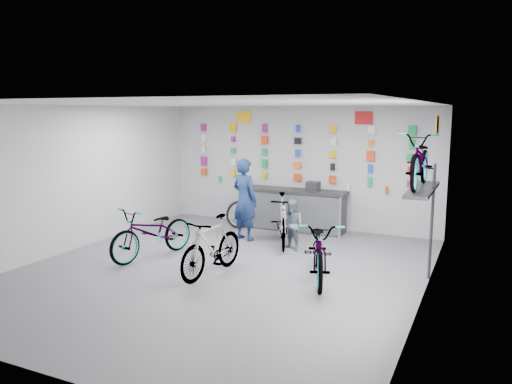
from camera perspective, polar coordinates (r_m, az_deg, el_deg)
The scene contains 21 objects.
floor at distance 9.22m, azimuth -4.07°, elevation -8.96°, with size 8.00×8.00×0.00m, color #56565B.
ceiling at distance 8.76m, azimuth -4.29°, elevation 10.02°, with size 8.00×8.00×0.00m, color white.
wall_back at distance 12.48m, azimuth 4.87°, elevation 2.87°, with size 7.00×7.00×0.00m, color #AAAAAC.
wall_front at distance 5.80m, azimuth -24.02°, elevation -5.30°, with size 7.00×7.00×0.00m, color #AAAAAC.
wall_left at distance 11.00m, azimuth -20.28°, elevation 1.48°, with size 8.00×8.00×0.00m, color #AAAAAC.
wall_right at distance 7.80m, azimuth 18.87°, elevation -1.43°, with size 8.00×8.00×0.00m, color #AAAAAC.
counter at distance 12.21m, azimuth 4.06°, elevation -2.07°, with size 2.70×0.66×1.00m.
merch_wall at distance 12.38m, azimuth 4.80°, elevation 4.29°, with size 5.57×0.08×1.56m.
wall_bracket at distance 9.00m, azimuth 18.65°, elevation -0.28°, with size 0.39×1.90×2.00m.
sign_left at distance 12.98m, azimuth -1.37°, elevation 8.55°, with size 0.42×0.02×0.30m, color #FFAC15.
sign_right at distance 11.92m, azimuth 12.22°, elevation 8.28°, with size 0.42×0.02×0.30m, color red.
sign_side at distance 8.87m, azimuth 20.02°, elevation 7.23°, with size 0.02×0.40×0.30m, color #FFAC15.
bike_left at distance 10.07m, azimuth -11.73°, elevation -4.49°, with size 0.69×1.98×1.04m, color gray.
bike_center at distance 8.87m, azimuth -5.08°, elevation -6.17°, with size 0.49×1.75×1.05m, color gray.
bike_right at distance 8.66m, azimuth 7.28°, elevation -6.46°, with size 0.72×2.07×1.09m, color gray.
bike_service at distance 10.79m, azimuth 3.04°, elevation -3.20°, with size 0.52×1.85×1.11m, color gray.
bike_wall at distance 8.93m, azimuth 18.34°, elevation 3.48°, with size 0.63×1.80×0.95m, color gray.
clerk at distance 11.17m, azimuth -1.31°, elevation -0.85°, with size 0.67×0.44×1.84m, color navy.
customer at distance 10.42m, azimuth 4.15°, elevation -3.79°, with size 0.52×0.40×1.07m, color slate.
spare_wheel at distance 12.41m, azimuth -1.97°, elevation -2.58°, with size 0.71×0.29×0.69m.
register at distance 11.93m, azimuth 6.54°, elevation 0.66°, with size 0.28×0.30×0.22m, color black.
Camera 1 is at (4.31, -7.63, 2.88)m, focal length 35.00 mm.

